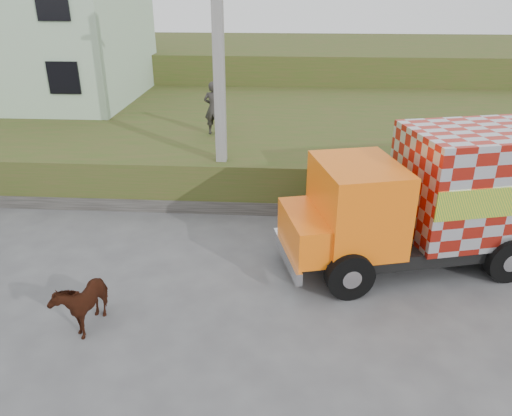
# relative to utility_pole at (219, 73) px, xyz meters

# --- Properties ---
(ground) EXTENTS (120.00, 120.00, 0.00)m
(ground) POSITION_rel_utility_pole_xyz_m (1.00, -4.60, -4.08)
(ground) COLOR #474749
(ground) RESTS_ON ground
(embankment) EXTENTS (40.00, 12.00, 1.50)m
(embankment) POSITION_rel_utility_pole_xyz_m (1.00, 5.40, -3.33)
(embankment) COLOR #37501A
(embankment) RESTS_ON ground
(embankment_far) EXTENTS (40.00, 12.00, 3.00)m
(embankment_far) POSITION_rel_utility_pole_xyz_m (1.00, 17.40, -2.58)
(embankment_far) COLOR #37501A
(embankment_far) RESTS_ON ground
(retaining_strip) EXTENTS (16.00, 0.50, 0.40)m
(retaining_strip) POSITION_rel_utility_pole_xyz_m (-1.00, -0.40, -3.88)
(retaining_strip) COLOR #595651
(retaining_strip) RESTS_ON ground
(building) EXTENTS (10.00, 8.00, 6.00)m
(building) POSITION_rel_utility_pole_xyz_m (-10.00, 8.40, 0.42)
(building) COLOR #A4BFA3
(building) RESTS_ON embankment
(utility_pole) EXTENTS (1.20, 0.30, 8.00)m
(utility_pole) POSITION_rel_utility_pole_xyz_m (0.00, 0.00, 0.00)
(utility_pole) COLOR gray
(utility_pole) RESTS_ON ground
(cargo_truck) EXTENTS (7.86, 4.13, 3.35)m
(cargo_truck) POSITION_rel_utility_pole_xyz_m (6.06, -2.85, -2.35)
(cargo_truck) COLOR black
(cargo_truck) RESTS_ON ground
(cow) EXTENTS (0.81, 1.47, 1.18)m
(cow) POSITION_rel_utility_pole_xyz_m (-2.05, -6.05, -3.49)
(cow) COLOR #34180D
(cow) RESTS_ON ground
(pedestrian) EXTENTS (0.72, 0.53, 1.83)m
(pedestrian) POSITION_rel_utility_pole_xyz_m (-0.62, 2.77, -1.66)
(pedestrian) COLOR #2A2826
(pedestrian) RESTS_ON embankment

